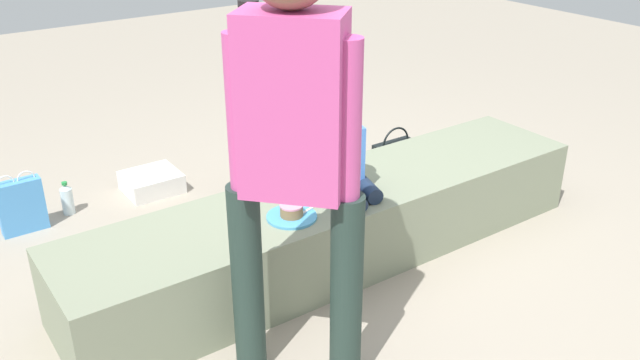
% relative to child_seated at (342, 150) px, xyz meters
% --- Properties ---
extents(ground_plane, '(12.00, 12.00, 0.00)m').
position_rel_child_seated_xyz_m(ground_plane, '(0.01, 0.03, -0.59)').
color(ground_plane, '#A29685').
extents(concrete_ledge, '(2.69, 0.58, 0.38)m').
position_rel_child_seated_xyz_m(concrete_ledge, '(0.01, 0.03, -0.40)').
color(concrete_ledge, gray).
rests_on(concrete_ledge, ground_plane).
extents(child_seated, '(0.29, 0.34, 0.48)m').
position_rel_child_seated_xyz_m(child_seated, '(0.00, 0.00, 0.00)').
color(child_seated, '#1C2B43').
rests_on(child_seated, concrete_ledge).
extents(adult_standing, '(0.37, 0.38, 1.63)m').
position_rel_child_seated_xyz_m(adult_standing, '(-0.61, -0.55, 0.39)').
color(adult_standing, '#243731').
rests_on(adult_standing, ground_plane).
extents(cake_plate, '(0.22, 0.22, 0.07)m').
position_rel_child_seated_xyz_m(cake_plate, '(-0.33, -0.08, -0.19)').
color(cake_plate, '#4CA5D8').
rests_on(cake_plate, concrete_ledge).
extents(gift_bag, '(0.23, 0.08, 0.34)m').
position_rel_child_seated_xyz_m(gift_bag, '(-1.19, 1.20, -0.44)').
color(gift_bag, '#4C99E0').
rests_on(gift_bag, ground_plane).
extents(railing_post, '(0.36, 0.36, 1.14)m').
position_rel_child_seated_xyz_m(railing_post, '(0.01, 0.83, -0.16)').
color(railing_post, black).
rests_on(railing_post, ground_plane).
extents(water_bottle_near_gift, '(0.07, 0.07, 0.19)m').
position_rel_child_seated_xyz_m(water_bottle_near_gift, '(-0.94, 1.27, -0.50)').
color(water_bottle_near_gift, silver).
rests_on(water_bottle_near_gift, ground_plane).
extents(water_bottle_far_side, '(0.06, 0.06, 0.22)m').
position_rel_child_seated_xyz_m(water_bottle_far_side, '(-1.16, 0.55, -0.49)').
color(water_bottle_far_side, silver).
rests_on(water_bottle_far_side, ground_plane).
extents(party_cup_red, '(0.07, 0.07, 0.12)m').
position_rel_child_seated_xyz_m(party_cup_red, '(0.52, 1.33, -0.53)').
color(party_cup_red, red).
rests_on(party_cup_red, ground_plane).
extents(cake_box_white, '(0.32, 0.29, 0.11)m').
position_rel_child_seated_xyz_m(cake_box_white, '(-0.45, 1.27, -0.54)').
color(cake_box_white, white).
rests_on(cake_box_white, ground_plane).
extents(handbag_black_leather, '(0.28, 0.12, 0.32)m').
position_rel_child_seated_xyz_m(handbag_black_leather, '(0.87, 0.60, -0.48)').
color(handbag_black_leather, black).
rests_on(handbag_black_leather, ground_plane).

